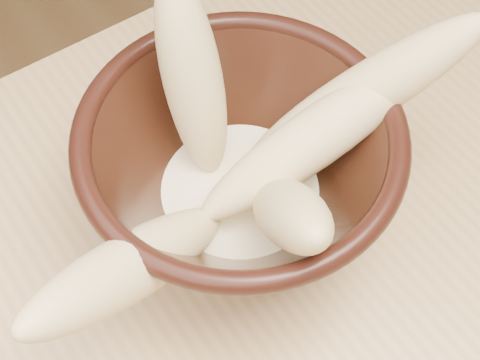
# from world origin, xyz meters

# --- Properties ---
(bowl) EXTENTS (0.23, 0.23, 0.12)m
(bowl) POSITION_xyz_m (0.01, 0.15, 0.82)
(bowl) COLOR black
(bowl) RESTS_ON table
(milk_puddle) EXTENTS (0.13, 0.13, 0.02)m
(milk_puddle) POSITION_xyz_m (0.01, 0.15, 0.79)
(milk_puddle) COLOR #FFF4CD
(milk_puddle) RESTS_ON bowl
(banana_upright) EXTENTS (0.06, 0.10, 0.17)m
(banana_upright) POSITION_xyz_m (0.01, 0.20, 0.87)
(banana_upright) COLOR #DFC184
(banana_upright) RESTS_ON bowl
(banana_left) EXTENTS (0.19, 0.10, 0.14)m
(banana_left) POSITION_xyz_m (-0.09, 0.12, 0.85)
(banana_left) COLOR #DFC184
(banana_left) RESTS_ON bowl
(banana_right) EXTENTS (0.18, 0.11, 0.16)m
(banana_right) POSITION_xyz_m (0.10, 0.13, 0.86)
(banana_right) COLOR #DFC184
(banana_right) RESTS_ON bowl
(banana_across) EXTENTS (0.19, 0.06, 0.10)m
(banana_across) POSITION_xyz_m (0.06, 0.13, 0.85)
(banana_across) COLOR #DFC184
(banana_across) RESTS_ON bowl
(banana_front) EXTENTS (0.09, 0.13, 0.14)m
(banana_front) POSITION_xyz_m (0.01, 0.09, 0.85)
(banana_front) COLOR #DFC184
(banana_front) RESTS_ON bowl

